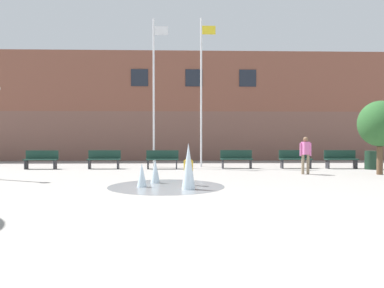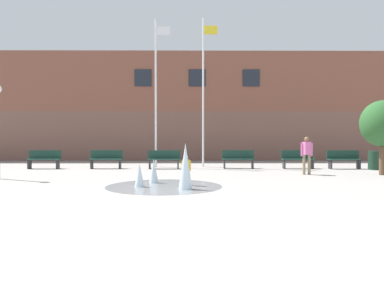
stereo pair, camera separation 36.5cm
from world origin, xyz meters
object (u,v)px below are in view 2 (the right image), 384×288
(trash_can, at_px, (374,160))
(flagpole_right, at_px, (204,88))
(park_bench_far_right, at_px, (344,159))
(child_with_pink_shirt, at_px, (186,168))
(adult_near_bench, at_px, (307,152))
(park_bench_near_trashcan, at_px, (298,159))
(park_bench_left_of_flagpoles, at_px, (106,159))
(park_bench_center, at_px, (164,159))
(park_bench_far_left, at_px, (44,159))
(flagpole_left, at_px, (156,88))
(street_tree_near_building, at_px, (383,124))
(park_bench_under_right_flagpole, at_px, (238,159))

(trash_can, bearing_deg, flagpole_right, 168.26)
(park_bench_far_right, relative_size, child_with_pink_shirt, 1.62)
(adult_near_bench, bearing_deg, park_bench_near_trashcan, 54.21)
(park_bench_left_of_flagpoles, xyz_separation_m, park_bench_center, (2.89, -0.11, 0.00))
(park_bench_near_trashcan, xyz_separation_m, child_with_pink_shirt, (-5.50, -6.27, 0.10))
(park_bench_far_left, distance_m, child_with_pink_shirt, 9.49)
(park_bench_center, bearing_deg, park_bench_far_right, -0.68)
(park_bench_center, distance_m, child_with_pink_shirt, 6.32)
(park_bench_far_left, distance_m, park_bench_center, 5.96)
(park_bench_near_trashcan, xyz_separation_m, flagpole_left, (-7.13, 1.03, 3.63))
(park_bench_far_left, xyz_separation_m, park_bench_left_of_flagpoles, (3.07, 0.04, 0.00))
(adult_near_bench, xyz_separation_m, street_tree_near_building, (3.09, -0.22, 1.20))
(park_bench_left_of_flagpoles, bearing_deg, street_tree_near_building, -14.41)
(park_bench_far_left, distance_m, park_bench_left_of_flagpoles, 3.07)
(flagpole_left, distance_m, trash_can, 11.37)
(park_bench_far_left, bearing_deg, park_bench_under_right_flagpole, 0.36)
(adult_near_bench, distance_m, flagpole_left, 8.35)
(park_bench_center, bearing_deg, flagpole_left, 113.33)
(park_bench_far_left, height_order, park_bench_far_right, same)
(park_bench_left_of_flagpoles, distance_m, flagpole_right, 6.19)
(park_bench_near_trashcan, bearing_deg, park_bench_far_right, -4.21)
(park_bench_center, height_order, park_bench_far_right, same)
(park_bench_far_left, distance_m, adult_near_bench, 12.51)
(park_bench_far_left, height_order, park_bench_center, same)
(street_tree_near_building, bearing_deg, flagpole_left, 157.21)
(park_bench_under_right_flagpole, xyz_separation_m, park_bench_near_trashcan, (2.96, -0.07, 0.00))
(park_bench_center, bearing_deg, park_bench_near_trashcan, 0.50)
(park_bench_center, xyz_separation_m, trash_can, (10.16, -0.61, -0.03))
(park_bench_under_right_flagpole, xyz_separation_m, street_tree_near_building, (5.60, -3.15, 1.65))
(park_bench_center, bearing_deg, flagpole_right, 28.34)
(park_bench_near_trashcan, distance_m, trash_can, 3.56)
(park_bench_left_of_flagpoles, bearing_deg, flagpole_right, 11.21)
(park_bench_left_of_flagpoles, xyz_separation_m, trash_can, (13.05, -0.72, -0.03))
(park_bench_center, height_order, flagpole_left, flagpole_left)
(park_bench_left_of_flagpoles, distance_m, park_bench_under_right_flagpole, 6.59)
(park_bench_center, bearing_deg, park_bench_under_right_flagpole, 2.06)
(flagpole_left, bearing_deg, trash_can, -9.06)
(park_bench_under_right_flagpole, bearing_deg, adult_near_bench, -49.52)
(park_bench_far_left, distance_m, flagpole_right, 8.82)
(park_bench_far_right, relative_size, flagpole_left, 0.21)
(adult_near_bench, height_order, flagpole_right, flagpole_right)
(park_bench_near_trashcan, relative_size, adult_near_bench, 1.01)
(park_bench_left_of_flagpoles, bearing_deg, park_bench_near_trashcan, -0.33)
(park_bench_left_of_flagpoles, height_order, park_bench_under_right_flagpole, same)
(park_bench_center, xyz_separation_m, child_with_pink_shirt, (1.16, -6.21, 0.10))
(park_bench_far_left, xyz_separation_m, flagpole_left, (5.49, 1.01, 3.63))
(park_bench_far_left, xyz_separation_m, park_bench_under_right_flagpole, (9.66, 0.06, 0.00))
(trash_can, relative_size, street_tree_near_building, 0.29)
(adult_near_bench, height_order, trash_can, adult_near_bench)
(adult_near_bench, relative_size, flagpole_left, 0.21)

